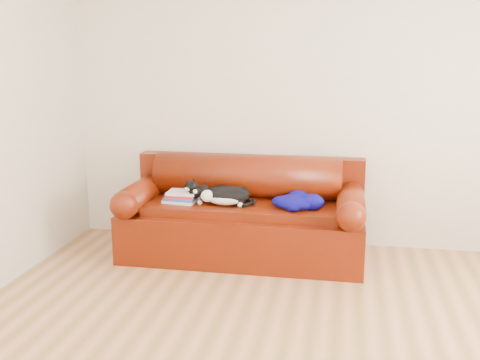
# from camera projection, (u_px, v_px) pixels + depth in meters

# --- Properties ---
(ground) EXTENTS (4.50, 4.50, 0.00)m
(ground) POSITION_uv_depth(u_px,v_px,m) (284.00, 343.00, 3.51)
(ground) COLOR brown
(ground) RESTS_ON ground
(room_shell) EXTENTS (4.52, 4.02, 2.61)m
(room_shell) POSITION_uv_depth(u_px,v_px,m) (312.00, 73.00, 3.14)
(room_shell) COLOR beige
(room_shell) RESTS_ON ground
(sofa_base) EXTENTS (2.10, 0.90, 0.50)m
(sofa_base) POSITION_uv_depth(u_px,v_px,m) (243.00, 230.00, 4.99)
(sofa_base) COLOR #3A0A02
(sofa_base) RESTS_ON ground
(sofa_back) EXTENTS (2.10, 1.01, 0.88)m
(sofa_back) POSITION_uv_depth(u_px,v_px,m) (248.00, 191.00, 5.15)
(sofa_back) COLOR #3A0A02
(sofa_back) RESTS_ON ground
(book_stack) EXTENTS (0.30, 0.25, 0.10)m
(book_stack) POSITION_uv_depth(u_px,v_px,m) (182.00, 197.00, 4.92)
(book_stack) COLOR beige
(book_stack) RESTS_ON sofa_base
(cat) EXTENTS (0.59, 0.33, 0.21)m
(cat) POSITION_uv_depth(u_px,v_px,m) (225.00, 196.00, 4.82)
(cat) COLOR black
(cat) RESTS_ON sofa_base
(blanket) EXTENTS (0.49, 0.40, 0.13)m
(blanket) POSITION_uv_depth(u_px,v_px,m) (297.00, 201.00, 4.73)
(blanket) COLOR #070244
(blanket) RESTS_ON sofa_base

